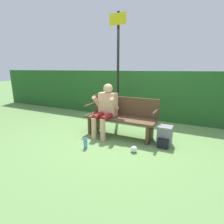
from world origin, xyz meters
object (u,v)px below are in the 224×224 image
(person_seated, at_px, (106,107))
(backpack, at_px, (165,136))
(water_bottle, at_px, (85,143))
(park_bench, at_px, (121,117))
(signpost, at_px, (118,61))

(person_seated, bearing_deg, backpack, -0.40)
(person_seated, bearing_deg, water_bottle, -90.35)
(park_bench, xyz_separation_m, water_bottle, (-0.33, -0.95, -0.33))
(person_seated, height_order, backpack, person_seated)
(backpack, bearing_deg, park_bench, 172.48)
(person_seated, xyz_separation_m, water_bottle, (-0.01, -0.83, -0.54))
(water_bottle, bearing_deg, signpost, 96.74)
(person_seated, xyz_separation_m, signpost, (-0.24, 1.16, 1.06))
(park_bench, relative_size, backpack, 4.11)
(park_bench, distance_m, water_bottle, 1.06)
(signpost, bearing_deg, person_seated, -78.29)
(person_seated, distance_m, water_bottle, 0.99)
(signpost, bearing_deg, water_bottle, -83.26)
(park_bench, distance_m, signpost, 1.73)
(signpost, bearing_deg, park_bench, -61.32)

